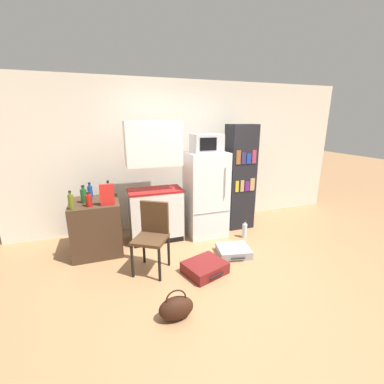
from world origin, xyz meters
name	(u,v)px	position (x,y,z in m)	size (l,w,h in m)	color
ground_plane	(223,277)	(0.00, 0.00, 0.00)	(24.00, 24.00, 0.00)	#A3754C
wall_back	(189,155)	(0.20, 2.00, 1.31)	(6.40, 0.10, 2.63)	silver
side_table	(97,227)	(-1.51, 1.25, 0.40)	(0.69, 0.70, 0.80)	#422D1E
kitchen_hutch	(155,188)	(-0.59, 1.37, 0.90)	(0.86, 0.47, 1.93)	silver
refrigerator	(206,194)	(0.27, 1.31, 0.72)	(0.65, 0.60, 1.44)	white
microwave	(207,143)	(0.27, 1.31, 1.58)	(0.48, 0.37, 0.29)	#B7B7BC
bookshelf	(240,177)	(0.97, 1.41, 0.94)	(0.48, 0.38, 1.87)	black
bottle_amber_beer	(106,194)	(-1.34, 1.30, 0.88)	(0.07, 0.07, 0.21)	brown
bottle_wine_dark	(109,192)	(-1.30, 1.20, 0.93)	(0.07, 0.07, 0.31)	black
bottle_blue_soda	(90,192)	(-1.56, 1.44, 0.90)	(0.07, 0.07, 0.24)	#1E47A3
bottle_olive_oil	(71,202)	(-1.79, 0.99, 0.90)	(0.07, 0.07, 0.25)	#566619
bottle_green_tall	(84,196)	(-1.64, 1.22, 0.91)	(0.09, 0.09, 0.26)	#1E6028
bottle_ketchup_red	(89,200)	(-1.57, 1.04, 0.88)	(0.09, 0.09, 0.21)	#AD1914
cereal_box	(107,195)	(-1.32, 1.02, 0.95)	(0.19, 0.07, 0.30)	red
chair	(153,230)	(-0.80, 0.51, 0.55)	(0.55, 0.55, 0.92)	black
suitcase_large_flat	(233,251)	(0.39, 0.47, 0.06)	(0.54, 0.49, 0.11)	#99999E
suitcase_small_flat	(205,268)	(-0.19, 0.16, 0.07)	(0.62, 0.56, 0.15)	maroon
handbag	(176,308)	(-0.76, -0.49, 0.12)	(0.36, 0.20, 0.33)	#33190F
water_bottle_front	(245,230)	(0.84, 0.92, 0.13)	(0.08, 0.08, 0.31)	silver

